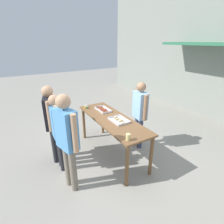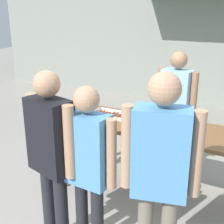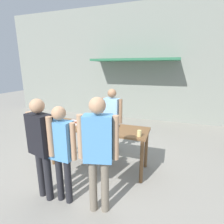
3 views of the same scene
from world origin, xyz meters
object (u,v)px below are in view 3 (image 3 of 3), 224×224
(condiment_jar_mustard, at_px, (54,124))
(beer_cup, at_px, (139,133))
(food_tray_sausages, at_px, (78,123))
(person_customer_waiting_in_line, at_px, (61,147))
(food_tray_buns, at_px, (107,126))
(person_customer_holding_hotdog, at_px, (41,141))
(person_customer_with_cup, at_px, (98,146))
(condiment_jar_ketchup, at_px, (58,125))
(person_server_behind_table, at_px, (112,115))

(condiment_jar_mustard, distance_m, beer_cup, 1.84)
(food_tray_sausages, xyz_separation_m, condiment_jar_mustard, (-0.40, -0.29, 0.02))
(condiment_jar_mustard, relative_size, person_customer_waiting_in_line, 0.04)
(food_tray_buns, bearing_deg, person_customer_holding_hotdog, -117.16)
(food_tray_buns, height_order, person_customer_with_cup, person_customer_with_cup)
(condiment_jar_ketchup, xyz_separation_m, person_server_behind_table, (0.90, 0.96, 0.04))
(condiment_jar_ketchup, xyz_separation_m, person_customer_waiting_in_line, (0.73, -0.92, 0.02))
(condiment_jar_mustard, relative_size, person_server_behind_table, 0.04)
(food_tray_buns, relative_size, condiment_jar_ketchup, 6.74)
(condiment_jar_mustard, relative_size, beer_cup, 0.55)
(person_server_behind_table, xyz_separation_m, person_customer_holding_hotdog, (-0.51, -1.91, 0.03))
(condiment_jar_mustard, xyz_separation_m, beer_cup, (1.84, 0.01, 0.03))
(food_tray_buns, xyz_separation_m, person_server_behind_table, (-0.13, 0.67, 0.06))
(beer_cup, bearing_deg, person_customer_with_cup, -113.87)
(food_tray_sausages, bearing_deg, condiment_jar_mustard, -143.71)
(food_tray_buns, bearing_deg, person_server_behind_table, 100.93)
(food_tray_sausages, xyz_separation_m, food_tray_buns, (0.71, 0.00, 0.00))
(food_tray_buns, bearing_deg, person_customer_waiting_in_line, -103.52)
(food_tray_sausages, bearing_deg, condiment_jar_ketchup, -136.32)
(food_tray_buns, relative_size, person_customer_holding_hotdog, 0.26)
(food_tray_sausages, height_order, condiment_jar_mustard, condiment_jar_mustard)
(food_tray_sausages, relative_size, condiment_jar_ketchup, 7.00)
(food_tray_sausages, bearing_deg, person_server_behind_table, 48.74)
(beer_cup, height_order, person_server_behind_table, person_server_behind_table)
(person_customer_holding_hotdog, distance_m, person_customer_waiting_in_line, 0.35)
(condiment_jar_ketchup, xyz_separation_m, beer_cup, (1.75, 0.01, 0.03))
(person_server_behind_table, relative_size, person_customer_waiting_in_line, 1.03)
(beer_cup, relative_size, person_customer_waiting_in_line, 0.07)
(condiment_jar_mustard, bearing_deg, food_tray_buns, 14.80)
(person_customer_with_cup, bearing_deg, condiment_jar_mustard, -46.60)
(food_tray_sausages, xyz_separation_m, person_customer_holding_hotdog, (0.08, -1.25, 0.09))
(food_tray_sausages, height_order, person_customer_waiting_in_line, person_customer_waiting_in_line)
(condiment_jar_mustard, bearing_deg, person_customer_with_cup, -32.55)
(condiment_jar_mustard, height_order, person_server_behind_table, person_server_behind_table)
(condiment_jar_ketchup, relative_size, person_server_behind_table, 0.04)
(condiment_jar_ketchup, bearing_deg, person_customer_with_cup, -34.17)
(condiment_jar_ketchup, relative_size, person_customer_waiting_in_line, 0.04)
(condiment_jar_ketchup, bearing_deg, person_customer_holding_hotdog, -67.87)
(food_tray_buns, height_order, condiment_jar_ketchup, condiment_jar_ketchup)
(food_tray_buns, height_order, person_server_behind_table, person_server_behind_table)
(condiment_jar_ketchup, height_order, beer_cup, beer_cup)
(food_tray_buns, xyz_separation_m, condiment_jar_ketchup, (-1.03, -0.30, 0.01))
(condiment_jar_ketchup, relative_size, person_customer_with_cup, 0.04)
(condiment_jar_mustard, xyz_separation_m, person_customer_with_cup, (1.43, -0.92, 0.12))
(food_tray_sausages, relative_size, person_customer_with_cup, 0.26)
(food_tray_buns, distance_m, person_server_behind_table, 0.68)
(person_customer_waiting_in_line, bearing_deg, condiment_jar_ketchup, -48.02)
(food_tray_sausages, distance_m, person_customer_holding_hotdog, 1.25)
(condiment_jar_ketchup, bearing_deg, food_tray_buns, 16.17)
(person_customer_with_cup, relative_size, person_customer_waiting_in_line, 1.10)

